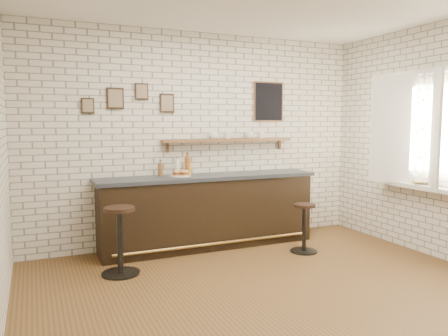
# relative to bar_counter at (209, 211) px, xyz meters

# --- Properties ---
(ground) EXTENTS (5.00, 5.00, 0.00)m
(ground) POSITION_rel_bar_counter_xyz_m (0.00, -1.70, -0.51)
(ground) COLOR brown
(ground) RESTS_ON ground
(bar_counter) EXTENTS (3.10, 0.65, 1.01)m
(bar_counter) POSITION_rel_bar_counter_xyz_m (0.00, 0.00, 0.00)
(bar_counter) COLOR black
(bar_counter) RESTS_ON ground
(sandwich_plate) EXTENTS (0.28, 0.28, 0.01)m
(sandwich_plate) POSITION_rel_bar_counter_xyz_m (-0.40, 0.02, 0.51)
(sandwich_plate) COLOR white
(sandwich_plate) RESTS_ON bar_counter
(ciabatta_sandwich) EXTENTS (0.24, 0.18, 0.07)m
(ciabatta_sandwich) POSITION_rel_bar_counter_xyz_m (-0.39, 0.02, 0.55)
(ciabatta_sandwich) COLOR tan
(ciabatta_sandwich) RESTS_ON sandwich_plate
(potato_chips) EXTENTS (0.26, 0.17, 0.00)m
(potato_chips) POSITION_rel_bar_counter_xyz_m (-0.43, 0.02, 0.52)
(potato_chips) COLOR gold
(potato_chips) RESTS_ON sandwich_plate
(bitters_bottle_brown) EXTENTS (0.07, 0.07, 0.23)m
(bitters_bottle_brown) POSITION_rel_bar_counter_xyz_m (-0.64, 0.15, 0.60)
(bitters_bottle_brown) COLOR brown
(bitters_bottle_brown) RESTS_ON bar_counter
(bitters_bottle_white) EXTENTS (0.07, 0.07, 0.25)m
(bitters_bottle_white) POSITION_rel_bar_counter_xyz_m (-0.40, 0.15, 0.61)
(bitters_bottle_white) COLOR silver
(bitters_bottle_white) RESTS_ON bar_counter
(bitters_bottle_amber) EXTENTS (0.08, 0.08, 0.31)m
(bitters_bottle_amber) POSITION_rel_bar_counter_xyz_m (-0.25, 0.15, 0.63)
(bitters_bottle_amber) COLOR brown
(bitters_bottle_amber) RESTS_ON bar_counter
(condiment_bottle_yellow) EXTENTS (0.07, 0.07, 0.21)m
(condiment_bottle_yellow) POSITION_rel_bar_counter_xyz_m (-0.24, 0.15, 0.59)
(condiment_bottle_yellow) COLOR gold
(condiment_bottle_yellow) RESTS_ON bar_counter
(bar_stool_left) EXTENTS (0.44, 0.44, 0.78)m
(bar_stool_left) POSITION_rel_bar_counter_xyz_m (-1.35, -0.66, -0.09)
(bar_stool_left) COLOR black
(bar_stool_left) RESTS_ON ground
(bar_stool_right) EXTENTS (0.36, 0.36, 0.65)m
(bar_stool_right) POSITION_rel_bar_counter_xyz_m (1.07, -0.77, -0.16)
(bar_stool_right) COLOR black
(bar_stool_right) RESTS_ON ground
(wall_shelf) EXTENTS (2.00, 0.18, 0.18)m
(wall_shelf) POSITION_rel_bar_counter_xyz_m (0.40, 0.20, 0.97)
(wall_shelf) COLOR brown
(wall_shelf) RESTS_ON ground
(shelf_cup_a) EXTENTS (0.16, 0.16, 0.10)m
(shelf_cup_a) POSITION_rel_bar_counter_xyz_m (0.16, 0.20, 1.04)
(shelf_cup_a) COLOR white
(shelf_cup_a) RESTS_ON wall_shelf
(shelf_cup_b) EXTENTS (0.15, 0.15, 0.10)m
(shelf_cup_b) POSITION_rel_bar_counter_xyz_m (0.38, 0.20, 1.04)
(shelf_cup_b) COLOR white
(shelf_cup_b) RESTS_ON wall_shelf
(shelf_cup_c) EXTENTS (0.17, 0.17, 0.10)m
(shelf_cup_c) POSITION_rel_bar_counter_xyz_m (0.73, 0.20, 1.04)
(shelf_cup_c) COLOR white
(shelf_cup_c) RESTS_ON wall_shelf
(shelf_cup_d) EXTENTS (0.14, 0.14, 0.10)m
(shelf_cup_d) POSITION_rel_bar_counter_xyz_m (0.93, 0.20, 1.04)
(shelf_cup_d) COLOR white
(shelf_cup_d) RESTS_ON wall_shelf
(back_wall_decor) EXTENTS (2.96, 0.02, 0.56)m
(back_wall_decor) POSITION_rel_bar_counter_xyz_m (0.23, 0.28, 1.54)
(back_wall_decor) COLOR black
(back_wall_decor) RESTS_ON ground
(window_sill) EXTENTS (0.20, 1.35, 0.06)m
(window_sill) POSITION_rel_bar_counter_xyz_m (2.40, -1.40, 0.39)
(window_sill) COLOR white
(window_sill) RESTS_ON ground
(casement_window) EXTENTS (0.40, 1.30, 1.56)m
(casement_window) POSITION_rel_bar_counter_xyz_m (2.36, -1.40, 1.14)
(casement_window) COLOR white
(casement_window) RESTS_ON ground
(book_lower) EXTENTS (0.19, 0.25, 0.02)m
(book_lower) POSITION_rel_bar_counter_xyz_m (2.38, -1.42, 0.43)
(book_lower) COLOR tan
(book_lower) RESTS_ON window_sill
(book_upper) EXTENTS (0.26, 0.28, 0.02)m
(book_upper) POSITION_rel_bar_counter_xyz_m (2.38, -1.38, 0.45)
(book_upper) COLOR tan
(book_upper) RESTS_ON book_lower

